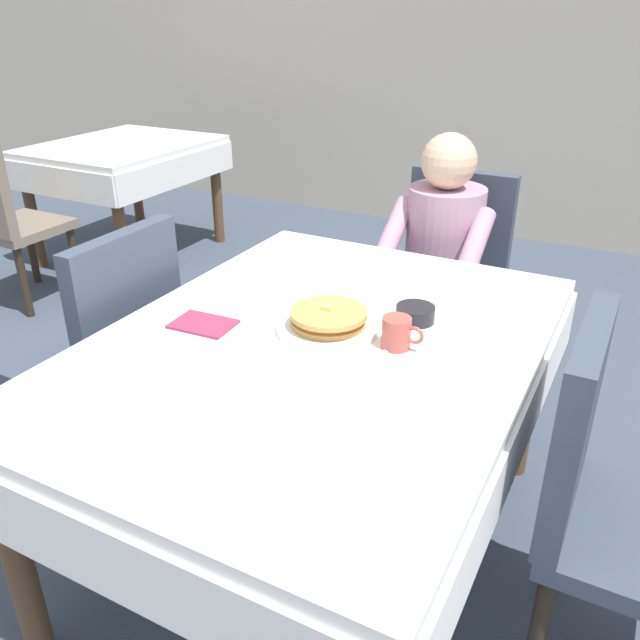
% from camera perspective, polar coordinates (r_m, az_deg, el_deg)
% --- Properties ---
extents(ground_plane, '(14.00, 14.00, 0.00)m').
position_cam_1_polar(ground_plane, '(2.19, -0.24, -19.13)').
color(ground_plane, '#3D4756').
extents(dining_table_main, '(1.12, 1.52, 0.74)m').
position_cam_1_polar(dining_table_main, '(1.78, -0.28, -4.25)').
color(dining_table_main, white).
rests_on(dining_table_main, ground).
extents(chair_diner, '(0.44, 0.45, 0.93)m').
position_cam_1_polar(chair_diner, '(2.82, 11.23, 4.32)').
color(chair_diner, '#384251').
rests_on(chair_diner, ground).
extents(diner_person, '(0.40, 0.43, 1.12)m').
position_cam_1_polar(diner_person, '(2.63, 10.46, 6.02)').
color(diner_person, '#B2849E').
rests_on(diner_person, ground).
extents(chair_left_side, '(0.45, 0.44, 0.93)m').
position_cam_1_polar(chair_left_side, '(2.26, -17.75, -2.09)').
color(chair_left_side, '#384251').
rests_on(chair_left_side, ground).
extents(chair_right_side, '(0.45, 0.44, 0.93)m').
position_cam_1_polar(chair_right_side, '(1.70, 24.02, -13.59)').
color(chair_right_side, '#384251').
rests_on(chair_right_side, ground).
extents(plate_breakfast, '(0.28, 0.28, 0.02)m').
position_cam_1_polar(plate_breakfast, '(1.78, 0.65, -0.67)').
color(plate_breakfast, white).
rests_on(plate_breakfast, dining_table_main).
extents(breakfast_stack, '(0.22, 0.22, 0.06)m').
position_cam_1_polar(breakfast_stack, '(1.77, 0.67, 0.28)').
color(breakfast_stack, tan).
rests_on(breakfast_stack, plate_breakfast).
extents(cup_coffee, '(0.11, 0.08, 0.08)m').
position_cam_1_polar(cup_coffee, '(1.69, 6.76, -1.12)').
color(cup_coffee, '#B24C42').
rests_on(cup_coffee, dining_table_main).
extents(bowl_butter, '(0.11, 0.11, 0.04)m').
position_cam_1_polar(bowl_butter, '(1.85, 8.34, 0.55)').
color(bowl_butter, black).
rests_on(bowl_butter, dining_table_main).
extents(syrup_pitcher, '(0.08, 0.08, 0.07)m').
position_cam_1_polar(syrup_pitcher, '(1.95, -4.41, 2.65)').
color(syrup_pitcher, silver).
rests_on(syrup_pitcher, dining_table_main).
extents(fork_left_of_plate, '(0.03, 0.18, 0.00)m').
position_cam_1_polar(fork_left_of_plate, '(1.86, -4.85, 0.16)').
color(fork_left_of_plate, silver).
rests_on(fork_left_of_plate, dining_table_main).
extents(knife_right_of_plate, '(0.02, 0.20, 0.00)m').
position_cam_1_polar(knife_right_of_plate, '(1.70, 6.04, -2.45)').
color(knife_right_of_plate, silver).
rests_on(knife_right_of_plate, dining_table_main).
extents(spoon_near_edge, '(0.15, 0.02, 0.00)m').
position_cam_1_polar(spoon_near_edge, '(1.56, -5.95, -5.43)').
color(spoon_near_edge, silver).
rests_on(spoon_near_edge, dining_table_main).
extents(napkin_folded, '(0.18, 0.13, 0.01)m').
position_cam_1_polar(napkin_folded, '(1.84, -10.18, -0.35)').
color(napkin_folded, '#8C2D4C').
rests_on(napkin_folded, dining_table_main).
extents(background_table_far, '(0.92, 1.12, 0.74)m').
position_cam_1_polar(background_table_far, '(4.50, -16.81, 13.12)').
color(background_table_far, white).
rests_on(background_table_far, ground).
extents(background_chair_empty, '(0.44, 0.45, 0.93)m').
position_cam_1_polar(background_chair_empty, '(3.92, -26.17, 8.33)').
color(background_chair_empty, '#7A6B5B').
rests_on(background_chair_empty, ground).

